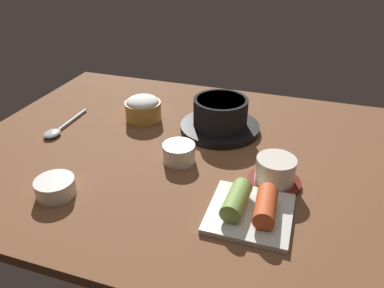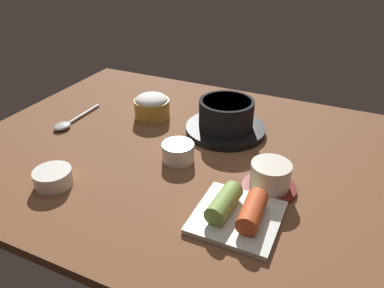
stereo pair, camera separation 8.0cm
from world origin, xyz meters
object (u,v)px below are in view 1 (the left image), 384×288
rice_bowl (143,108)px  tea_cup_with_saucer (275,172)px  spoon (58,130)px  kimchi_plate (250,208)px  side_bowl_near (55,187)px  banchan_cup_center (181,153)px  stone_pot (220,117)px

rice_bowl → tea_cup_with_saucer: (35.84, -17.71, -0.55)cm
tea_cup_with_saucer → spoon: tea_cup_with_saucer is taller
kimchi_plate → spoon: size_ratio=0.86×
side_bowl_near → tea_cup_with_saucer: bearing=22.7°
kimchi_plate → side_bowl_near: (-35.54, -5.45, 0.04)cm
banchan_cup_center → kimchi_plate: bearing=-36.1°
stone_pot → spoon: (-37.31, -13.32, -3.10)cm
side_bowl_near → spoon: bearing=125.0°
side_bowl_near → banchan_cup_center: bearing=44.6°
banchan_cup_center → stone_pot: bearing=74.7°
rice_bowl → side_bowl_near: rice_bowl is taller
tea_cup_with_saucer → kimchi_plate: 10.95cm
stone_pot → side_bowl_near: (-22.69, -34.17, -1.97)cm
stone_pot → kimchi_plate: stone_pot is taller
banchan_cup_center → kimchi_plate: kimchi_plate is taller
tea_cup_with_saucer → stone_pot: bearing=130.6°
rice_bowl → side_bowl_near: 33.83cm
tea_cup_with_saucer → spoon: bearing=174.8°
side_bowl_near → spoon: 25.49cm
stone_pot → banchan_cup_center: stone_pot is taller
kimchi_plate → side_bowl_near: size_ratio=1.95×
side_bowl_near → rice_bowl: bearing=85.9°
stone_pot → tea_cup_with_saucer: stone_pot is taller
kimchi_plate → spoon: kimchi_plate is taller
side_bowl_near → kimchi_plate: bearing=8.7°
tea_cup_with_saucer → spoon: size_ratio=0.62×
kimchi_plate → rice_bowl: bearing=139.5°
banchan_cup_center → side_bowl_near: banchan_cup_center is taller
spoon → rice_bowl: bearing=37.0°
rice_bowl → side_bowl_near: size_ratio=1.25×
spoon → tea_cup_with_saucer: bearing=-5.2°
stone_pot → banchan_cup_center: size_ratio=2.82×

